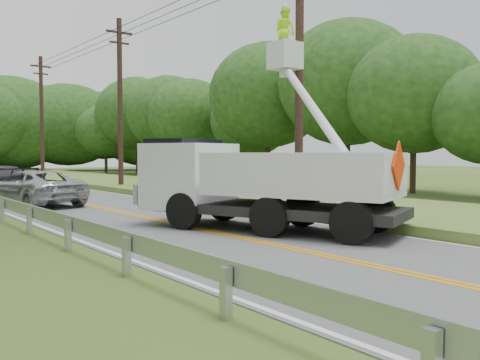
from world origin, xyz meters
TOP-DOWN VIEW (x-y plane):
  - ground at (0.00, 0.00)m, footprint 140.00×140.00m
  - road at (0.00, 14.00)m, footprint 7.20×96.00m
  - utility_poles at (5.00, 17.02)m, footprint 1.60×43.30m
  - tall_grass_verge at (7.10, 14.00)m, footprint 7.00×96.00m
  - treeline_right at (16.12, 25.75)m, footprint 10.39×52.91m
  - bucket_truck at (1.25, 7.63)m, footprint 5.89×7.82m
  - suv_silver at (-1.85, 17.60)m, footprint 3.34×5.58m
  - yard_sign at (5.61, 8.15)m, footprint 0.48×0.24m

SIDE VIEW (x-z plane):
  - ground at x=0.00m, z-range 0.00..0.00m
  - road at x=0.00m, z-range 0.00..0.02m
  - tall_grass_verge at x=7.10m, z-range 0.00..0.30m
  - yard_sign at x=5.61m, z-range 0.16..0.90m
  - suv_silver at x=-1.85m, z-range 0.02..1.47m
  - bucket_truck at x=1.25m, z-range -1.98..5.23m
  - utility_poles at x=5.00m, z-range 0.27..10.27m
  - treeline_right at x=16.12m, z-range 0.52..10.90m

